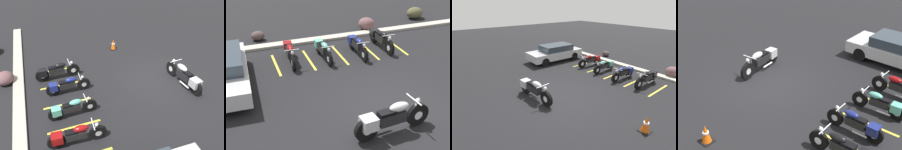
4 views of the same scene
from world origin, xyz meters
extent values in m
plane|color=black|center=(0.00, 0.00, 0.00)|extent=(60.00, 60.00, 0.00)
cylinder|color=black|center=(0.22, -0.95, 0.37)|extent=(0.75, 0.19, 0.74)
cylinder|color=silver|center=(0.22, -0.95, 0.37)|extent=(0.29, 0.16, 0.28)
cylinder|color=black|center=(-1.50, -1.09, 0.37)|extent=(0.75, 0.19, 0.74)
cylinder|color=silver|center=(-1.50, -1.09, 0.37)|extent=(0.29, 0.16, 0.28)
cube|color=black|center=(-0.69, -1.02, 0.54)|extent=(0.87, 0.38, 0.34)
ellipsoid|color=#B7B7BC|center=(-0.47, -1.01, 0.84)|extent=(0.65, 0.34, 0.27)
cube|color=black|center=(-0.88, -1.04, 0.76)|extent=(0.51, 0.31, 0.09)
cube|color=#B7B7BC|center=(-1.44, -1.08, 0.57)|extent=(0.48, 0.44, 0.38)
cylinder|color=silver|center=(0.09, -0.96, 0.66)|extent=(0.30, 0.09, 0.59)
cylinder|color=silver|center=(0.02, -0.97, 0.95)|extent=(0.10, 0.69, 0.04)
sphere|color=silver|center=(0.17, -0.95, 0.86)|extent=(0.16, 0.16, 0.16)
cylinder|color=silver|center=(-0.98, -0.89, 0.20)|extent=(0.62, 0.13, 0.08)
cylinder|color=black|center=(-2.43, 3.85, 0.32)|extent=(0.16, 0.64, 0.64)
cylinder|color=silver|center=(-2.43, 3.85, 0.32)|extent=(0.14, 0.25, 0.24)
cylinder|color=black|center=(-2.33, 5.34, 0.32)|extent=(0.16, 0.64, 0.64)
cylinder|color=silver|center=(-2.33, 5.34, 0.32)|extent=(0.14, 0.25, 0.24)
cube|color=black|center=(-2.38, 4.65, 0.46)|extent=(0.32, 0.75, 0.29)
ellipsoid|color=maroon|center=(-2.39, 4.45, 0.72)|extent=(0.29, 0.56, 0.23)
cube|color=black|center=(-2.37, 4.81, 0.66)|extent=(0.26, 0.44, 0.08)
cube|color=maroon|center=(-2.34, 5.30, 0.49)|extent=(0.37, 0.41, 0.33)
cylinder|color=silver|center=(-2.42, 3.97, 0.57)|extent=(0.07, 0.26, 0.51)
cylinder|color=silver|center=(-2.42, 4.03, 0.82)|extent=(0.60, 0.07, 0.03)
sphere|color=silver|center=(-2.43, 3.90, 0.74)|extent=(0.14, 0.14, 0.14)
cylinder|color=silver|center=(-2.23, 4.88, 0.18)|extent=(0.10, 0.53, 0.07)
cylinder|color=black|center=(-0.94, 3.76, 0.30)|extent=(0.12, 0.60, 0.60)
cylinder|color=silver|center=(-0.94, 3.76, 0.30)|extent=(0.12, 0.23, 0.23)
cylinder|color=black|center=(-0.97, 5.17, 0.30)|extent=(0.12, 0.60, 0.60)
cylinder|color=silver|center=(-0.97, 5.17, 0.30)|extent=(0.12, 0.23, 0.23)
cube|color=black|center=(-0.95, 4.51, 0.44)|extent=(0.27, 0.70, 0.27)
ellipsoid|color=#59B29E|center=(-0.95, 4.33, 0.68)|extent=(0.25, 0.52, 0.22)
cube|color=black|center=(-0.96, 4.67, 0.62)|extent=(0.23, 0.41, 0.07)
cube|color=#59B29E|center=(-0.97, 5.13, 0.47)|extent=(0.34, 0.37, 0.31)
cylinder|color=silver|center=(-0.94, 3.87, 0.54)|extent=(0.06, 0.24, 0.49)
cylinder|color=silver|center=(-0.94, 3.92, 0.78)|extent=(0.57, 0.05, 0.03)
sphere|color=silver|center=(-0.94, 3.81, 0.70)|extent=(0.13, 0.13, 0.13)
cylinder|color=silver|center=(-0.83, 4.74, 0.17)|extent=(0.08, 0.50, 0.06)
cylinder|color=black|center=(0.59, 3.63, 0.31)|extent=(0.12, 0.61, 0.61)
cylinder|color=silver|center=(0.59, 3.63, 0.31)|extent=(0.12, 0.23, 0.23)
cylinder|color=black|center=(0.61, 5.07, 0.31)|extent=(0.12, 0.61, 0.61)
cylinder|color=silver|center=(0.61, 5.07, 0.31)|extent=(0.12, 0.23, 0.23)
cube|color=black|center=(0.60, 4.40, 0.45)|extent=(0.27, 0.71, 0.28)
ellipsoid|color=navy|center=(0.60, 4.21, 0.70)|extent=(0.25, 0.52, 0.22)
cube|color=black|center=(0.60, 4.55, 0.63)|extent=(0.23, 0.41, 0.07)
cube|color=navy|center=(0.61, 5.02, 0.47)|extent=(0.34, 0.38, 0.32)
cylinder|color=silver|center=(0.59, 3.74, 0.55)|extent=(0.06, 0.24, 0.49)
cylinder|color=silver|center=(0.59, 3.80, 0.79)|extent=(0.58, 0.04, 0.03)
sphere|color=silver|center=(0.59, 3.68, 0.71)|extent=(0.13, 0.13, 0.13)
cylinder|color=silver|center=(0.74, 4.63, 0.17)|extent=(0.07, 0.51, 0.06)
cylinder|color=black|center=(1.92, 3.86, 0.33)|extent=(0.12, 0.66, 0.66)
cylinder|color=silver|center=(1.92, 3.86, 0.33)|extent=(0.13, 0.25, 0.25)
cylinder|color=black|center=(1.91, 5.41, 0.33)|extent=(0.12, 0.66, 0.66)
cylinder|color=silver|center=(1.91, 5.41, 0.33)|extent=(0.13, 0.25, 0.25)
cube|color=black|center=(1.92, 4.68, 0.48)|extent=(0.29, 0.76, 0.30)
ellipsoid|color=black|center=(1.92, 4.48, 0.75)|extent=(0.26, 0.56, 0.24)
cube|color=black|center=(1.92, 4.86, 0.68)|extent=(0.24, 0.44, 0.08)
cube|color=black|center=(1.91, 5.36, 0.51)|extent=(0.36, 0.40, 0.34)
cylinder|color=silver|center=(1.92, 3.98, 0.59)|extent=(0.06, 0.26, 0.53)
cylinder|color=silver|center=(1.92, 4.04, 0.85)|extent=(0.62, 0.04, 0.04)
sphere|color=silver|center=(1.92, 3.91, 0.77)|extent=(0.14, 0.14, 0.14)
cylinder|color=silver|center=(2.06, 4.94, 0.18)|extent=(0.07, 0.55, 0.07)
cube|color=#A8A399|center=(0.00, 6.59, 0.06)|extent=(18.00, 0.50, 0.12)
ellipsoid|color=brown|center=(2.33, 7.16, 0.33)|extent=(1.19, 1.19, 0.66)
cube|color=black|center=(3.90, 0.91, 0.01)|extent=(0.40, 0.40, 0.03)
cone|color=#EA590F|center=(3.90, 0.91, 0.33)|extent=(0.32, 0.32, 0.66)
cylinder|color=white|center=(3.90, 0.91, 0.36)|extent=(0.20, 0.20, 0.06)
cube|color=gold|center=(-1.59, 4.57, 0.00)|extent=(0.10, 2.10, 0.00)
cube|color=gold|center=(-0.16, 4.57, 0.00)|extent=(0.10, 2.10, 0.00)
cube|color=gold|center=(1.27, 4.57, 0.00)|extent=(0.10, 2.10, 0.00)
cube|color=gold|center=(2.70, 4.57, 0.00)|extent=(0.10, 2.10, 0.00)
camera|label=1|loc=(-7.56, 5.21, 6.58)|focal=35.00mm
camera|label=2|loc=(-4.64, -7.28, 5.80)|focal=50.00mm
camera|label=3|loc=(6.06, -4.60, 4.34)|focal=28.00mm
camera|label=4|loc=(8.21, 7.75, 6.71)|focal=50.00mm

